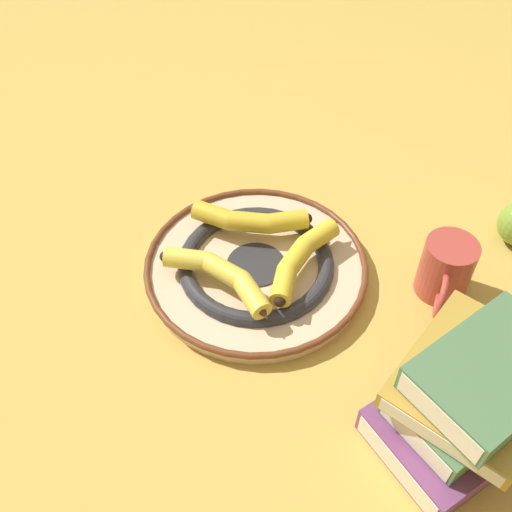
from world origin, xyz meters
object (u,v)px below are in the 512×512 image
object	(u,v)px
banana_b	(301,257)
banana_c	(222,276)
book_stack	(473,397)
coffee_mug	(446,269)
decorative_bowl	(256,266)
banana_a	(247,219)

from	to	relation	value
banana_b	banana_c	distance (m)	0.12
banana_b	book_stack	size ratio (longest dim) A/B	0.61
banana_b	coffee_mug	distance (m)	0.21
banana_b	book_stack	xyz separation A→B (m)	(0.15, -0.27, 0.02)
banana_b	book_stack	bearing A→B (deg)	68.75
book_stack	banana_c	bearing A→B (deg)	-76.51
decorative_bowl	banana_b	bearing A→B (deg)	-19.68
banana_b	banana_c	size ratio (longest dim) A/B	1.02
banana_c	book_stack	xyz separation A→B (m)	(0.27, -0.25, 0.02)
banana_a	banana_b	distance (m)	0.11
banana_a	book_stack	xyz separation A→B (m)	(0.22, -0.36, 0.02)
book_stack	banana_b	bearing A→B (deg)	-94.35
decorative_bowl	banana_a	size ratio (longest dim) A/B	1.73
decorative_bowl	banana_b	xyz separation A→B (m)	(0.06, -0.02, 0.03)
banana_c	banana_a	bearing A→B (deg)	-71.29
decorative_bowl	banana_b	distance (m)	0.08
banana_a	banana_b	world-z (taller)	same
book_stack	coffee_mug	distance (m)	0.22
banana_b	decorative_bowl	bearing A→B (deg)	-70.75
banana_a	coffee_mug	xyz separation A→B (m)	(0.27, -0.14, -0.00)
banana_c	coffee_mug	bearing A→B (deg)	-141.81
banana_b	banana_a	bearing A→B (deg)	-104.42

